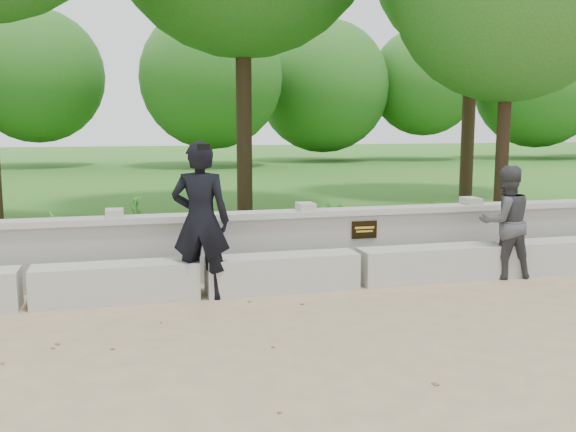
% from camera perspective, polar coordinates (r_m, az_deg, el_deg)
% --- Properties ---
extents(ground, '(80.00, 80.00, 0.00)m').
position_cam_1_polar(ground, '(6.69, 12.11, -9.96)').
color(ground, tan).
rests_on(ground, ground).
extents(lawn, '(40.00, 22.00, 0.25)m').
position_cam_1_polar(lawn, '(19.96, -6.27, 2.67)').
color(lawn, '#2E6C21').
rests_on(lawn, ground).
extents(concrete_bench, '(11.90, 0.45, 0.45)m').
position_cam_1_polar(concrete_bench, '(8.30, 6.24, -4.62)').
color(concrete_bench, '#AAA8A1').
rests_on(concrete_bench, ground).
extents(parapet_wall, '(12.50, 0.35, 0.90)m').
position_cam_1_polar(parapet_wall, '(8.90, 4.65, -2.15)').
color(parapet_wall, '#A09E97').
rests_on(parapet_wall, ground).
extents(man_main, '(0.79, 0.72, 1.87)m').
position_cam_1_polar(man_main, '(7.59, -7.77, -0.40)').
color(man_main, black).
rests_on(man_main, ground).
extents(visitor_left, '(0.76, 0.60, 1.51)m').
position_cam_1_polar(visitor_left, '(9.05, 18.75, -0.51)').
color(visitor_left, '#3D3C41').
rests_on(visitor_left, ground).
extents(shrub_a, '(0.39, 0.42, 0.66)m').
position_cam_1_polar(shrub_a, '(9.11, -19.84, -1.63)').
color(shrub_a, '#39802B').
rests_on(shrub_a, lawn).
extents(shrub_b, '(0.40, 0.44, 0.65)m').
position_cam_1_polar(shrub_b, '(10.00, 4.05, -0.34)').
color(shrub_b, '#39802B').
rests_on(shrub_b, lawn).
extents(shrub_c, '(0.71, 0.70, 0.60)m').
position_cam_1_polar(shrub_c, '(10.29, 13.56, -0.45)').
color(shrub_c, '#39802B').
rests_on(shrub_c, lawn).
extents(shrub_d, '(0.36, 0.39, 0.59)m').
position_cam_1_polar(shrub_d, '(11.38, -13.30, 0.36)').
color(shrub_d, '#39802B').
rests_on(shrub_d, lawn).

